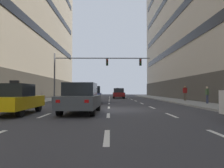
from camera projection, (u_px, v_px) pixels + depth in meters
name	position (u px, v px, depth m)	size (l,w,h in m)	color
ground_plane	(109.00, 110.00, 13.69)	(120.00, 120.00, 0.00)	#38383D
lane_stripe_l1_s3	(45.00, 115.00, 10.66)	(0.16, 2.00, 0.01)	silver
lane_stripe_l1_s4	(66.00, 108.00, 15.65)	(0.16, 2.00, 0.01)	silver
lane_stripe_l1_s5	(76.00, 103.00, 20.65)	(0.16, 2.00, 0.01)	silver
lane_stripe_l1_s6	(83.00, 101.00, 25.65)	(0.16, 2.00, 0.01)	silver
lane_stripe_l1_s7	(87.00, 99.00, 30.64)	(0.16, 2.00, 0.01)	silver
lane_stripe_l1_s8	(90.00, 98.00, 35.64)	(0.16, 2.00, 0.01)	silver
lane_stripe_l1_s9	(93.00, 97.00, 40.64)	(0.16, 2.00, 0.01)	silver
lane_stripe_l1_s10	(95.00, 96.00, 45.64)	(0.16, 2.00, 0.01)	silver
lane_stripe_l2_s2	(107.00, 137.00, 5.69)	(0.16, 2.00, 0.01)	silver
lane_stripe_l2_s3	(108.00, 115.00, 10.69)	(0.16, 2.00, 0.01)	silver
lane_stripe_l2_s4	(109.00, 107.00, 15.69)	(0.16, 2.00, 0.01)	silver
lane_stripe_l2_s5	(109.00, 103.00, 20.68)	(0.16, 2.00, 0.01)	silver
lane_stripe_l2_s6	(109.00, 101.00, 25.68)	(0.16, 2.00, 0.01)	silver
lane_stripe_l2_s7	(109.00, 99.00, 30.68)	(0.16, 2.00, 0.01)	silver
lane_stripe_l2_s8	(109.00, 98.00, 35.67)	(0.16, 2.00, 0.01)	silver
lane_stripe_l2_s9	(109.00, 97.00, 40.67)	(0.16, 2.00, 0.01)	silver
lane_stripe_l2_s10	(110.00, 96.00, 45.67)	(0.16, 2.00, 0.01)	silver
lane_stripe_l3_s3	(171.00, 115.00, 10.72)	(0.16, 2.00, 0.01)	silver
lane_stripe_l3_s4	(152.00, 107.00, 15.72)	(0.16, 2.00, 0.01)	silver
lane_stripe_l3_s5	(142.00, 103.00, 20.71)	(0.16, 2.00, 0.01)	silver
lane_stripe_l3_s6	(136.00, 101.00, 25.71)	(0.16, 2.00, 0.01)	silver
lane_stripe_l3_s7	(131.00, 99.00, 30.71)	(0.16, 2.00, 0.01)	silver
lane_stripe_l3_s8	(128.00, 98.00, 35.71)	(0.16, 2.00, 0.01)	silver
lane_stripe_l3_s9	(126.00, 97.00, 40.70)	(0.16, 2.00, 0.01)	silver
lane_stripe_l3_s10	(124.00, 96.00, 45.70)	(0.16, 2.00, 0.01)	silver
car_driving_0	(72.00, 94.00, 27.57)	(1.98, 4.44, 1.64)	black
taxi_driving_1	(15.00, 99.00, 11.22)	(1.90, 4.41, 1.82)	black
car_driving_2	(81.00, 98.00, 11.72)	(2.10, 4.63, 1.71)	black
car_driving_3	(119.00, 93.00, 34.62)	(1.92, 4.50, 1.68)	black
car_driving_4	(92.00, 95.00, 21.13)	(2.09, 4.66, 1.72)	black
taxi_driving_5	(117.00, 93.00, 42.83)	(1.90, 4.45, 1.84)	black
traffic_signal_0	(90.00, 66.00, 26.33)	(12.22, 0.35, 5.92)	#4C4C51
pedestrian_0	(207.00, 94.00, 18.46)	(0.21, 0.53, 1.51)	#383D59
pedestrian_1	(185.00, 92.00, 23.94)	(0.53, 0.24, 1.69)	brown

